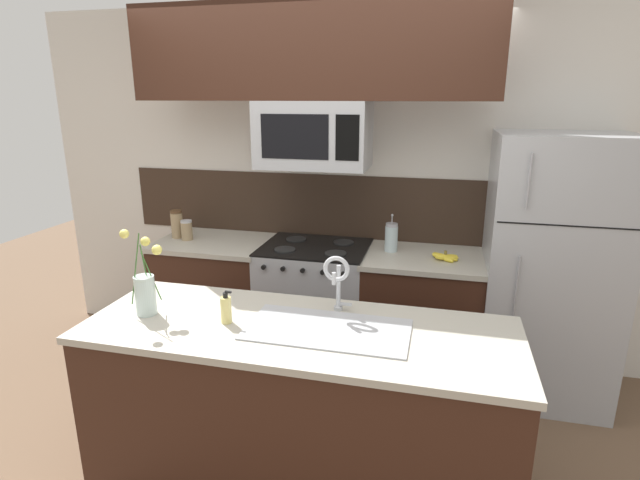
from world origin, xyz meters
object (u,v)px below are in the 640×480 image
(refrigerator, at_px, (549,270))
(french_press, at_px, (391,237))
(sink_faucet, at_px, (337,276))
(banana_bunch, at_px, (445,257))
(storage_jar_medium, at_px, (187,230))
(storage_jar_tall, at_px, (177,224))
(stove_range, at_px, (315,305))
(flower_vase, at_px, (145,292))
(microwave, at_px, (314,135))
(dish_soap_bottle, at_px, (226,309))

(refrigerator, relative_size, french_press, 6.54)
(refrigerator, xyz_separation_m, sink_faucet, (-1.18, -1.07, 0.23))
(banana_bunch, bearing_deg, storage_jar_medium, 179.09)
(refrigerator, xyz_separation_m, storage_jar_tall, (-2.67, -0.01, 0.14))
(stove_range, relative_size, flower_vase, 2.09)
(stove_range, xyz_separation_m, microwave, (0.00, -0.02, 1.25))
(storage_jar_tall, xyz_separation_m, dish_soap_bottle, (0.99, -1.30, -0.04))
(stove_range, bearing_deg, storage_jar_medium, -178.29)
(storage_jar_tall, distance_m, french_press, 1.63)
(banana_bunch, bearing_deg, flower_vase, -139.47)
(refrigerator, height_order, storage_jar_tall, refrigerator)
(dish_soap_bottle, bearing_deg, stove_range, 85.47)
(stove_range, bearing_deg, banana_bunch, -3.76)
(refrigerator, distance_m, sink_faucet, 1.62)
(storage_jar_tall, bearing_deg, dish_soap_bottle, -52.65)
(stove_range, distance_m, refrigerator, 1.62)
(dish_soap_bottle, bearing_deg, french_press, 64.64)
(banana_bunch, distance_m, sink_faucet, 1.14)
(dish_soap_bottle, height_order, flower_vase, flower_vase)
(french_press, relative_size, flower_vase, 0.60)
(microwave, height_order, sink_faucet, microwave)
(storage_jar_medium, height_order, banana_bunch, storage_jar_medium)
(stove_range, relative_size, french_press, 3.48)
(dish_soap_bottle, bearing_deg, banana_bunch, 50.51)
(flower_vase, bearing_deg, sink_faucet, 14.45)
(microwave, relative_size, flower_vase, 1.68)
(storage_jar_tall, relative_size, banana_bunch, 1.13)
(dish_soap_bottle, bearing_deg, storage_jar_tall, 127.35)
(stove_range, relative_size, banana_bunch, 4.90)
(microwave, bearing_deg, banana_bunch, -2.45)
(sink_faucet, height_order, dish_soap_bottle, sink_faucet)
(refrigerator, height_order, flower_vase, refrigerator)
(microwave, distance_m, banana_bunch, 1.20)
(storage_jar_tall, bearing_deg, flower_vase, -66.57)
(storage_jar_tall, xyz_separation_m, french_press, (1.63, 0.05, -0.01))
(french_press, bearing_deg, banana_bunch, -17.81)
(sink_faucet, relative_size, flower_vase, 0.69)
(stove_range, distance_m, banana_bunch, 1.03)
(flower_vase, bearing_deg, stove_range, 67.70)
(french_press, distance_m, dish_soap_bottle, 1.49)
(storage_jar_medium, bearing_deg, french_press, 3.35)
(microwave, height_order, dish_soap_bottle, microwave)
(french_press, xyz_separation_m, dish_soap_bottle, (-0.64, -1.35, -0.03))
(storage_jar_tall, xyz_separation_m, sink_faucet, (1.48, -1.07, 0.09))
(storage_jar_tall, distance_m, sink_faucet, 1.83)
(banana_bunch, distance_m, dish_soap_bottle, 1.59)
(stove_range, height_order, flower_vase, flower_vase)
(storage_jar_medium, height_order, flower_vase, flower_vase)
(microwave, height_order, storage_jar_tall, microwave)
(dish_soap_bottle, relative_size, flower_vase, 0.37)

